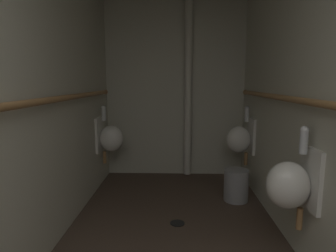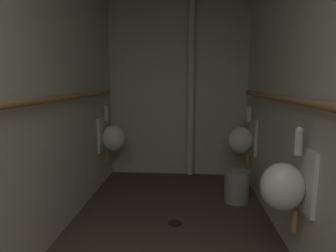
{
  "view_description": "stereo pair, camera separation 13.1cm",
  "coord_description": "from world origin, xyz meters",
  "px_view_note": "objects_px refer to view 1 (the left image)",
  "views": [
    {
      "loc": [
        0.02,
        0.25,
        1.36
      ],
      "look_at": [
        -0.07,
        3.38,
        0.87
      ],
      "focal_mm": 30.5,
      "sensor_mm": 36.0,
      "label": 1
    },
    {
      "loc": [
        0.15,
        0.25,
        1.36
      ],
      "look_at": [
        -0.07,
        3.38,
        0.87
      ],
      "focal_mm": 30.5,
      "sensor_mm": 36.0,
      "label": 2
    }
  ],
  "objects_px": {
    "urinal_left_mid": "(110,138)",
    "urinal_right_far": "(240,139)",
    "standpipe_back_wall": "(188,87)",
    "floor_drain": "(177,223)",
    "waste_bin": "(236,185)",
    "urinal_right_mid": "(291,184)"
  },
  "relations": [
    {
      "from": "floor_drain",
      "to": "standpipe_back_wall",
      "type": "bearing_deg",
      "value": 84.11
    },
    {
      "from": "urinal_left_mid",
      "to": "standpipe_back_wall",
      "type": "xyz_separation_m",
      "value": [
        1.02,
        0.43,
        0.64
      ]
    },
    {
      "from": "urinal_left_mid",
      "to": "floor_drain",
      "type": "relative_size",
      "value": 5.39
    },
    {
      "from": "urinal_left_mid",
      "to": "urinal_right_far",
      "type": "bearing_deg",
      "value": -0.77
    },
    {
      "from": "floor_drain",
      "to": "waste_bin",
      "type": "xyz_separation_m",
      "value": [
        0.67,
        0.56,
        0.18
      ]
    },
    {
      "from": "urinal_right_mid",
      "to": "standpipe_back_wall",
      "type": "relative_size",
      "value": 0.3
    },
    {
      "from": "standpipe_back_wall",
      "to": "waste_bin",
      "type": "xyz_separation_m",
      "value": [
        0.53,
        -0.87,
        -1.1
      ]
    },
    {
      "from": "urinal_right_far",
      "to": "standpipe_back_wall",
      "type": "relative_size",
      "value": 0.3
    },
    {
      "from": "urinal_left_mid",
      "to": "urinal_right_mid",
      "type": "bearing_deg",
      "value": -44.35
    },
    {
      "from": "urinal_right_mid",
      "to": "waste_bin",
      "type": "height_order",
      "value": "urinal_right_mid"
    },
    {
      "from": "standpipe_back_wall",
      "to": "floor_drain",
      "type": "xyz_separation_m",
      "value": [
        -0.15,
        -1.44,
        -1.27
      ]
    },
    {
      "from": "standpipe_back_wall",
      "to": "waste_bin",
      "type": "bearing_deg",
      "value": -58.85
    },
    {
      "from": "urinal_right_mid",
      "to": "standpipe_back_wall",
      "type": "height_order",
      "value": "standpipe_back_wall"
    },
    {
      "from": "waste_bin",
      "to": "standpipe_back_wall",
      "type": "bearing_deg",
      "value": 121.15
    },
    {
      "from": "urinal_left_mid",
      "to": "urinal_right_far",
      "type": "distance_m",
      "value": 1.67
    },
    {
      "from": "urinal_left_mid",
      "to": "waste_bin",
      "type": "distance_m",
      "value": 1.67
    },
    {
      "from": "standpipe_back_wall",
      "to": "waste_bin",
      "type": "height_order",
      "value": "standpipe_back_wall"
    },
    {
      "from": "urinal_left_mid",
      "to": "urinal_right_mid",
      "type": "height_order",
      "value": "same"
    },
    {
      "from": "floor_drain",
      "to": "waste_bin",
      "type": "distance_m",
      "value": 0.9
    },
    {
      "from": "urinal_right_mid",
      "to": "urinal_right_far",
      "type": "distance_m",
      "value": 1.61
    },
    {
      "from": "urinal_right_far",
      "to": "urinal_right_mid",
      "type": "bearing_deg",
      "value": -90.0
    },
    {
      "from": "urinal_right_far",
      "to": "floor_drain",
      "type": "xyz_separation_m",
      "value": [
        -0.8,
        -0.98,
        -0.64
      ]
    }
  ]
}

